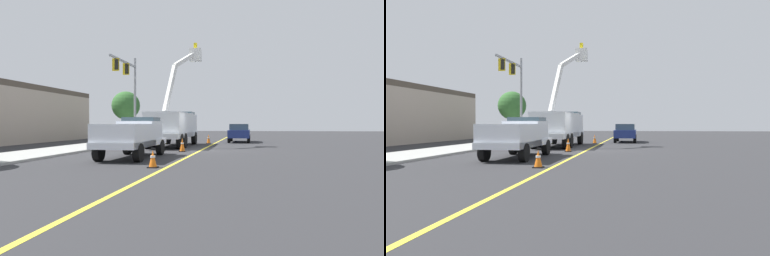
% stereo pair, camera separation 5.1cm
% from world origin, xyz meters
% --- Properties ---
extents(ground, '(120.00, 120.00, 0.00)m').
position_xyz_m(ground, '(0.00, 0.00, 0.00)').
color(ground, '#2D2D30').
extents(sidewalk_far_side, '(60.11, 7.24, 0.12)m').
position_xyz_m(sidewalk_far_side, '(0.52, 8.51, 0.06)').
color(sidewalk_far_side, '#9E9E99').
rests_on(sidewalk_far_side, ground).
extents(lane_centre_stripe, '(49.92, 3.20, 0.01)m').
position_xyz_m(lane_centre_stripe, '(0.00, 0.00, 0.00)').
color(lane_centre_stripe, yellow).
rests_on(lane_centre_stripe, ground).
extents(utility_bucket_truck, '(8.34, 3.54, 7.94)m').
position_xyz_m(utility_bucket_truck, '(3.30, 2.43, 1.63)').
color(utility_bucket_truck, silver).
rests_on(utility_bucket_truck, ground).
extents(service_pickup_truck, '(5.72, 2.46, 2.06)m').
position_xyz_m(service_pickup_truck, '(-5.91, 3.02, 1.12)').
color(service_pickup_truck, white).
rests_on(service_pickup_truck, ground).
extents(passing_minivan, '(4.91, 2.19, 1.69)m').
position_xyz_m(passing_minivan, '(10.00, -2.64, 0.97)').
color(passing_minivan, navy).
rests_on(passing_minivan, ground).
extents(traffic_cone_leading, '(0.40, 0.40, 0.69)m').
position_xyz_m(traffic_cone_leading, '(-9.61, 1.11, 0.34)').
color(traffic_cone_leading, black).
rests_on(traffic_cone_leading, ground).
extents(traffic_cone_mid_front, '(0.40, 0.40, 0.83)m').
position_xyz_m(traffic_cone_mid_front, '(-1.75, 1.07, 0.41)').
color(traffic_cone_mid_front, black).
rests_on(traffic_cone_mid_front, ground).
extents(traffic_cone_mid_rear, '(0.40, 0.40, 0.79)m').
position_xyz_m(traffic_cone_mid_rear, '(7.38, 0.07, 0.39)').
color(traffic_cone_mid_rear, black).
rests_on(traffic_cone_mid_rear, ground).
extents(traffic_signal_mast, '(5.84, 0.71, 7.78)m').
position_xyz_m(traffic_signal_mast, '(7.13, 7.09, 5.29)').
color(traffic_signal_mast, gray).
rests_on(traffic_signal_mast, ground).
extents(street_tree_right, '(2.88, 2.88, 5.01)m').
position_xyz_m(street_tree_right, '(11.78, 8.82, 3.54)').
color(street_tree_right, brown).
rests_on(street_tree_right, ground).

